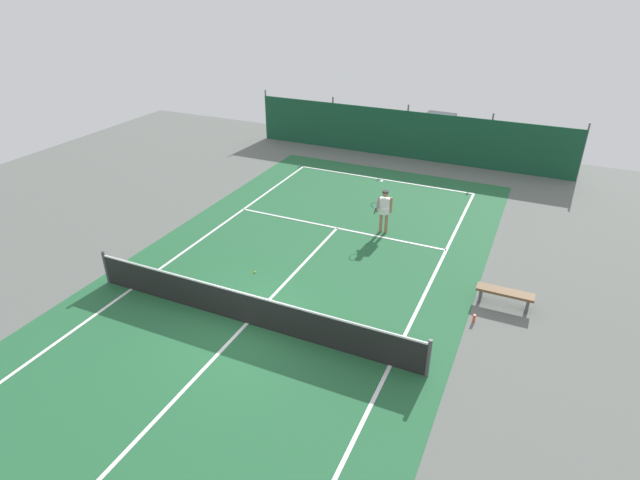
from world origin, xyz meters
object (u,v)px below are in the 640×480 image
tennis_net (246,308)px  parked_car (437,131)px  tennis_player (384,209)px  courtside_bench (505,294)px  tennis_ball_near_player (255,272)px  water_bottle (474,318)px

tennis_net → parked_car: (1.01, 17.88, 0.33)m
tennis_player → courtside_bench: bearing=137.7°
tennis_net → parked_car: parked_car is taller
tennis_player → tennis_net: bearing=66.6°
parked_car → courtside_bench: size_ratio=2.69×
parked_car → courtside_bench: parked_car is taller
tennis_net → tennis_ball_near_player: bearing=116.3°
courtside_bench → parked_car: bearing=110.6°
tennis_player → parked_car: size_ratio=0.38×
tennis_player → tennis_ball_near_player: bearing=47.7°
tennis_net → courtside_bench: size_ratio=6.33×
tennis_player → tennis_ball_near_player: size_ratio=24.85×
courtside_bench → water_bottle: (-0.63, -1.17, -0.25)m
parked_car → tennis_ball_near_player: bearing=-94.7°
tennis_ball_near_player → water_bottle: water_bottle is taller
water_bottle → courtside_bench: bearing=61.6°
tennis_ball_near_player → water_bottle: bearing=2.4°
tennis_ball_near_player → courtside_bench: 7.63m
tennis_ball_near_player → water_bottle: 6.85m
parked_car → water_bottle: 15.94m
tennis_net → water_bottle: size_ratio=42.17×
parked_car → tennis_player: bearing=-83.3°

